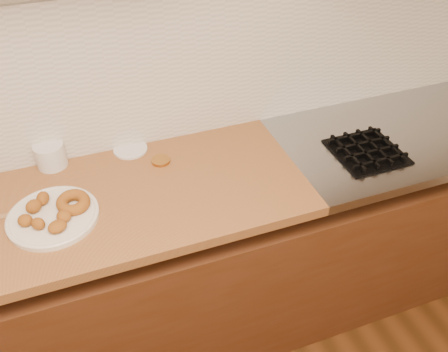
# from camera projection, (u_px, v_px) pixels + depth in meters

# --- Properties ---
(wall_back) EXTENTS (4.00, 0.02, 2.70)m
(wall_back) POSITION_uv_depth(u_px,v_px,m) (132.00, 34.00, 1.66)
(wall_back) COLOR #C3B394
(wall_back) RESTS_ON ground
(base_cabinet) EXTENTS (3.60, 0.60, 0.77)m
(base_cabinet) POSITION_uv_depth(u_px,v_px,m) (174.00, 276.00, 2.04)
(base_cabinet) COLOR #4E2918
(base_cabinet) RESTS_ON floor
(stovetop) EXTENTS (1.30, 0.62, 0.04)m
(stovetop) POSITION_uv_depth(u_px,v_px,m) (424.00, 129.00, 2.04)
(stovetop) COLOR #9EA0A5
(stovetop) RESTS_ON base_cabinet
(backsplash) EXTENTS (3.60, 0.02, 0.60)m
(backsplash) POSITION_uv_depth(u_px,v_px,m) (138.00, 74.00, 1.75)
(backsplash) COLOR beige
(backsplash) RESTS_ON wall_back
(burner_grates) EXTENTS (0.91, 0.26, 0.03)m
(burner_grates) POSITION_uv_depth(u_px,v_px,m) (434.00, 134.00, 1.96)
(burner_grates) COLOR black
(burner_grates) RESTS_ON stovetop
(donut_plate) EXTENTS (0.30, 0.30, 0.02)m
(donut_plate) POSITION_uv_depth(u_px,v_px,m) (53.00, 217.00, 1.58)
(donut_plate) COLOR silver
(donut_plate) RESTS_ON butcher_block
(ring_donut) EXTENTS (0.16, 0.16, 0.05)m
(ring_donut) POSITION_uv_depth(u_px,v_px,m) (73.00, 202.00, 1.59)
(ring_donut) COLOR #935923
(ring_donut) RESTS_ON donut_plate
(fried_dough_chunks) EXTENTS (0.17, 0.22, 0.05)m
(fried_dough_chunks) POSITION_uv_depth(u_px,v_px,m) (44.00, 214.00, 1.54)
(fried_dough_chunks) COLOR #935923
(fried_dough_chunks) RESTS_ON donut_plate
(plastic_tub) EXTENTS (0.13, 0.13, 0.09)m
(plastic_tub) POSITION_uv_depth(u_px,v_px,m) (50.00, 155.00, 1.78)
(plastic_tub) COLOR silver
(plastic_tub) RESTS_ON butcher_block
(tub_lid) EXTENTS (0.17, 0.17, 0.01)m
(tub_lid) POSITION_uv_depth(u_px,v_px,m) (130.00, 149.00, 1.88)
(tub_lid) COLOR silver
(tub_lid) RESTS_ON butcher_block
(brass_jar_lid) EXTENTS (0.10, 0.10, 0.01)m
(brass_jar_lid) POSITION_uv_depth(u_px,v_px,m) (161.00, 161.00, 1.82)
(brass_jar_lid) COLOR #AC7330
(brass_jar_lid) RESTS_ON butcher_block
(wooden_utensil) EXTENTS (0.17, 0.04, 0.01)m
(wooden_utensil) POSITION_uv_depth(u_px,v_px,m) (5.00, 217.00, 1.58)
(wooden_utensil) COLOR olive
(wooden_utensil) RESTS_ON butcher_block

